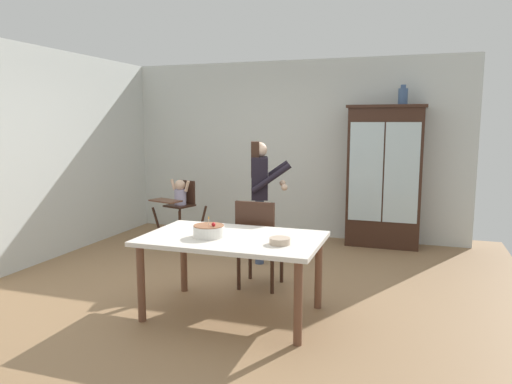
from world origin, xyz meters
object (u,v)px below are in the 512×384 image
object	(u,v)px
dining_table	(233,246)
dining_chair_far_side	(258,238)
china_cabinet	(384,176)
adult_person	(260,187)
birthday_cake	(209,231)
serving_bowl	(280,241)
ceramic_vase	(403,96)
high_chair_with_toddler	(180,200)

from	to	relation	value
dining_table	dining_chair_far_side	distance (m)	0.72
china_cabinet	adult_person	bearing A→B (deg)	-136.88
adult_person	dining_table	xyz separation A→B (m)	(0.29, -1.67, -0.31)
china_cabinet	birthday_cake	world-z (taller)	china_cabinet
serving_bowl	adult_person	bearing A→B (deg)	113.07
china_cabinet	ceramic_vase	size ratio (longest dim) A/B	7.43
adult_person	serving_bowl	size ratio (longest dim) A/B	8.50
high_chair_with_toddler	serving_bowl	size ratio (longest dim) A/B	5.28
birthday_cake	serving_bowl	distance (m)	0.68
ceramic_vase	birthday_cake	size ratio (longest dim) A/B	0.96
ceramic_vase	dining_chair_far_side	world-z (taller)	ceramic_vase
high_chair_with_toddler	ceramic_vase	bearing A→B (deg)	33.49
adult_person	birthday_cake	size ratio (longest dim) A/B	5.47
adult_person	serving_bowl	distance (m)	1.97
dining_table	dining_chair_far_side	world-z (taller)	dining_chair_far_side
serving_bowl	dining_chair_far_side	size ratio (longest dim) A/B	0.19
ceramic_vase	dining_table	world-z (taller)	ceramic_vase
adult_person	serving_bowl	world-z (taller)	adult_person
dining_table	ceramic_vase	bearing A→B (deg)	65.99
high_chair_with_toddler	adult_person	world-z (taller)	adult_person
dining_chair_far_side	ceramic_vase	bearing A→B (deg)	-120.32
ceramic_vase	adult_person	world-z (taller)	ceramic_vase
high_chair_with_toddler	dining_chair_far_side	bearing A→B (deg)	-23.20
china_cabinet	adult_person	distance (m)	1.95
adult_person	dining_table	bearing A→B (deg)	171.09
dining_table	serving_bowl	xyz separation A→B (m)	(0.48, -0.13, 0.11)
adult_person	dining_chair_far_side	distance (m)	1.09
ceramic_vase	birthday_cake	xyz separation A→B (m)	(-1.54, -3.09, -1.33)
birthday_cake	serving_bowl	bearing A→B (deg)	-3.97
birthday_cake	high_chair_with_toddler	bearing A→B (deg)	123.42
ceramic_vase	dining_table	bearing A→B (deg)	-114.01
serving_bowl	dining_table	bearing A→B (deg)	165.02
adult_person	ceramic_vase	bearing A→B (deg)	-69.24
ceramic_vase	dining_chair_far_side	distance (m)	3.08
birthday_cake	serving_bowl	xyz separation A→B (m)	(0.68, -0.05, -0.03)
dining_chair_far_side	dining_table	bearing A→B (deg)	89.65
china_cabinet	serving_bowl	world-z (taller)	china_cabinet
dining_chair_far_side	birthday_cake	bearing A→B (deg)	75.76
dining_table	dining_chair_far_side	xyz separation A→B (m)	(0.00, 0.71, -0.10)
dining_table	serving_bowl	size ratio (longest dim) A/B	8.96
dining_chair_far_side	serving_bowl	bearing A→B (deg)	119.52
adult_person	dining_chair_far_side	world-z (taller)	adult_person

